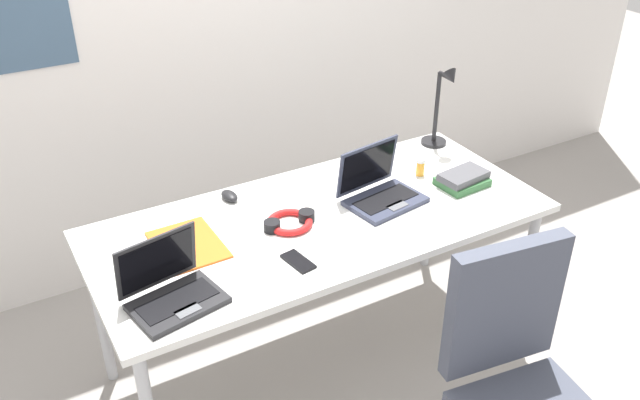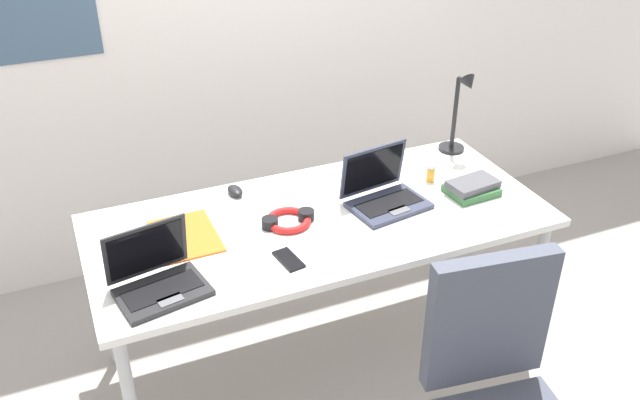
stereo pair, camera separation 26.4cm
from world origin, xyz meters
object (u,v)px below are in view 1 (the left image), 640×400
(cell_phone, at_px, (298,261))
(pill_bottle, at_px, (420,167))
(computer_mouse, at_px, (229,196))
(desk_lamp, at_px, (442,107))
(laptop_center, at_px, (380,190))
(paper_folder_back_right, at_px, (188,245))
(book_stack, at_px, (463,179))
(headphones, at_px, (290,222))
(laptop_mid_desk, at_px, (171,290))

(cell_phone, xyz_separation_m, pill_bottle, (0.77, 0.31, 0.04))
(computer_mouse, bearing_deg, desk_lamp, -7.55)
(cell_phone, height_order, pill_bottle, pill_bottle)
(desk_lamp, xyz_separation_m, pill_bottle, (-0.25, -0.19, -0.16))
(laptop_center, distance_m, paper_folder_back_right, 0.80)
(pill_bottle, bearing_deg, desk_lamp, 37.29)
(laptop_center, bearing_deg, book_stack, -11.01)
(headphones, xyz_separation_m, paper_folder_back_right, (-0.39, 0.06, -0.01))
(laptop_center, height_order, cell_phone, laptop_center)
(desk_lamp, xyz_separation_m, headphones, (-0.93, -0.27, -0.18))
(laptop_mid_desk, bearing_deg, computer_mouse, 50.56)
(paper_folder_back_right, bearing_deg, laptop_mid_desk, -119.14)
(desk_lamp, relative_size, laptop_center, 1.19)
(cell_phone, height_order, paper_folder_back_right, cell_phone)
(book_stack, relative_size, paper_folder_back_right, 0.70)
(computer_mouse, relative_size, cell_phone, 0.71)
(desk_lamp, height_order, laptop_center, desk_lamp)
(laptop_mid_desk, distance_m, pill_bottle, 1.26)
(laptop_center, height_order, book_stack, laptop_center)
(laptop_center, height_order, pill_bottle, laptop_center)
(book_stack, bearing_deg, laptop_mid_desk, -174.37)
(laptop_mid_desk, bearing_deg, headphones, 21.61)
(laptop_center, bearing_deg, paper_folder_back_right, 174.68)
(headphones, relative_size, paper_folder_back_right, 0.69)
(laptop_mid_desk, distance_m, paper_folder_back_right, 0.32)
(laptop_center, relative_size, paper_folder_back_right, 1.08)
(laptop_mid_desk, distance_m, book_stack, 1.34)
(pill_bottle, bearing_deg, laptop_center, -161.63)
(computer_mouse, xyz_separation_m, cell_phone, (0.04, -0.53, -0.01))
(laptop_center, xyz_separation_m, computer_mouse, (-0.53, 0.31, -0.03))
(headphones, xyz_separation_m, book_stack, (0.78, -0.09, 0.01))
(cell_phone, bearing_deg, laptop_mid_desk, 169.15)
(cell_phone, distance_m, headphones, 0.25)
(paper_folder_back_right, bearing_deg, pill_bottle, 0.87)
(cell_phone, xyz_separation_m, paper_folder_back_right, (-0.30, 0.29, -0.00))
(paper_folder_back_right, bearing_deg, cell_phone, -44.08)
(pill_bottle, relative_size, paper_folder_back_right, 0.25)
(laptop_mid_desk, bearing_deg, book_stack, 5.63)
(computer_mouse, height_order, headphones, headphones)
(computer_mouse, bearing_deg, book_stack, -28.75)
(laptop_mid_desk, height_order, paper_folder_back_right, laptop_mid_desk)
(computer_mouse, distance_m, book_stack, 0.98)
(headphones, relative_size, pill_bottle, 2.71)
(laptop_mid_desk, xyz_separation_m, book_stack, (1.33, 0.13, -0.02))
(book_stack, bearing_deg, desk_lamp, 67.42)
(headphones, bearing_deg, desk_lamp, 16.02)
(laptop_mid_desk, distance_m, laptop_center, 0.98)
(cell_phone, xyz_separation_m, headphones, (0.09, 0.23, 0.01))
(cell_phone, height_order, book_stack, book_stack)
(computer_mouse, bearing_deg, headphones, -73.23)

